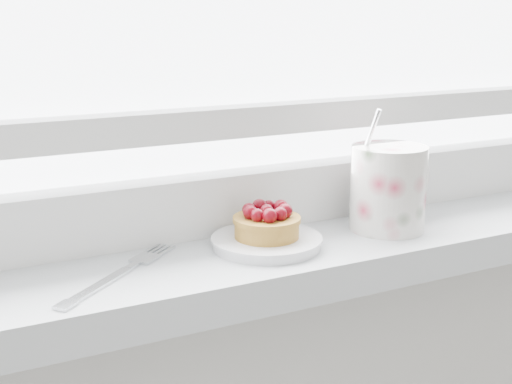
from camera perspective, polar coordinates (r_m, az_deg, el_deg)
saucer at (r=0.79m, az=0.86°, el=-4.03°), size 0.12×0.12×0.01m
raspberry_tart at (r=0.79m, az=0.88°, el=-2.43°), size 0.08×0.08×0.04m
floral_mug at (r=0.86m, az=10.66°, el=0.50°), size 0.14×0.11×0.15m
fork at (r=0.73m, az=-10.94°, el=-6.47°), size 0.16×0.13×0.00m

